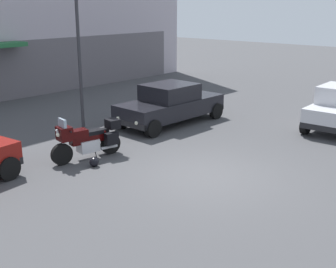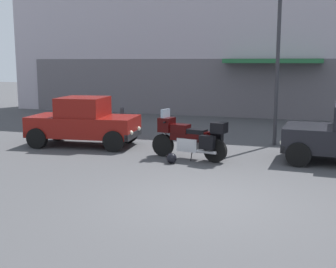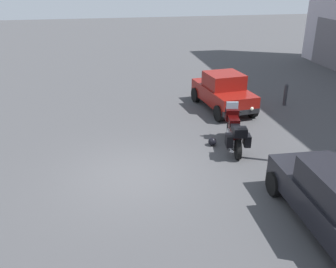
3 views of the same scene
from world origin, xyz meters
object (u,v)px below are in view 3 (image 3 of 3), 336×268
at_px(helmet, 212,142).
at_px(motorcycle, 235,131).
at_px(car_compact_side, 223,92).
at_px(bollard_curbside, 286,94).

bearing_deg(helmet, motorcycle, 63.45).
xyz_separation_m(car_compact_side, bollard_curbside, (0.05, 2.85, -0.25)).
distance_m(motorcycle, helmet, 0.86).
xyz_separation_m(motorcycle, helmet, (-0.32, -0.64, -0.48)).
bearing_deg(car_compact_side, helmet, -30.32).
xyz_separation_m(motorcycle, car_compact_side, (-3.77, 0.86, 0.15)).
relative_size(helmet, car_compact_side, 0.08).
xyz_separation_m(motorcycle, bollard_curbside, (-3.73, 3.71, -0.10)).
height_order(motorcycle, helmet, motorcycle).
height_order(helmet, bollard_curbside, bollard_curbside).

